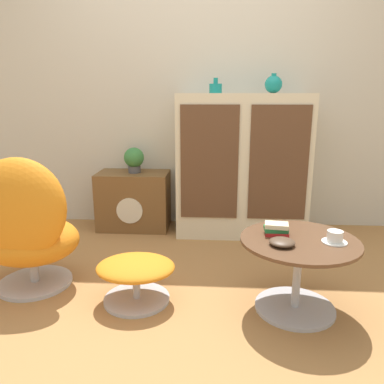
{
  "coord_description": "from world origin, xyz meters",
  "views": [
    {
      "loc": [
        0.18,
        -1.94,
        1.17
      ],
      "look_at": [
        0.03,
        0.45,
        0.55
      ],
      "focal_mm": 35.0,
      "sensor_mm": 36.0,
      "label": 1
    }
  ],
  "objects_px": {
    "tv_console": "(134,200)",
    "book_stack": "(277,229)",
    "egg_chair": "(24,227)",
    "bowl": "(282,242)",
    "sideboard": "(242,165)",
    "vase_inner_left": "(273,84)",
    "teacup": "(335,238)",
    "ottoman": "(136,273)",
    "vase_leftmost": "(216,88)",
    "potted_plant": "(134,159)",
    "coffee_table": "(298,266)"
  },
  "relations": [
    {
      "from": "coffee_table",
      "to": "teacup",
      "type": "height_order",
      "value": "teacup"
    },
    {
      "from": "sideboard",
      "to": "vase_inner_left",
      "type": "relative_size",
      "value": 7.71
    },
    {
      "from": "sideboard",
      "to": "bowl",
      "type": "xyz_separation_m",
      "value": [
        0.13,
        -1.32,
        -0.15
      ]
    },
    {
      "from": "egg_chair",
      "to": "potted_plant",
      "type": "xyz_separation_m",
      "value": [
        0.42,
        1.15,
        0.22
      ]
    },
    {
      "from": "vase_leftmost",
      "to": "potted_plant",
      "type": "height_order",
      "value": "vase_leftmost"
    },
    {
      "from": "egg_chair",
      "to": "bowl",
      "type": "distance_m",
      "value": 1.5
    },
    {
      "from": "sideboard",
      "to": "potted_plant",
      "type": "relative_size",
      "value": 5.35
    },
    {
      "from": "ottoman",
      "to": "vase_leftmost",
      "type": "xyz_separation_m",
      "value": [
        0.44,
        1.2,
        1.05
      ]
    },
    {
      "from": "book_stack",
      "to": "teacup",
      "type": "bearing_deg",
      "value": -17.53
    },
    {
      "from": "sideboard",
      "to": "ottoman",
      "type": "relative_size",
      "value": 2.61
    },
    {
      "from": "coffee_table",
      "to": "potted_plant",
      "type": "height_order",
      "value": "potted_plant"
    },
    {
      "from": "tv_console",
      "to": "bowl",
      "type": "height_order",
      "value": "tv_console"
    },
    {
      "from": "vase_leftmost",
      "to": "book_stack",
      "type": "height_order",
      "value": "vase_leftmost"
    },
    {
      "from": "tv_console",
      "to": "book_stack",
      "type": "distance_m",
      "value": 1.64
    },
    {
      "from": "egg_chair",
      "to": "sideboard",
      "type": "bearing_deg",
      "value": 39.08
    },
    {
      "from": "ottoman",
      "to": "vase_leftmost",
      "type": "height_order",
      "value": "vase_leftmost"
    },
    {
      "from": "vase_leftmost",
      "to": "teacup",
      "type": "relative_size",
      "value": 0.93
    },
    {
      "from": "ottoman",
      "to": "bowl",
      "type": "bearing_deg",
      "value": -8.86
    },
    {
      "from": "ottoman",
      "to": "teacup",
      "type": "distance_m",
      "value": 1.11
    },
    {
      "from": "vase_inner_left",
      "to": "teacup",
      "type": "bearing_deg",
      "value": -82.0
    },
    {
      "from": "sideboard",
      "to": "potted_plant",
      "type": "bearing_deg",
      "value": 176.99
    },
    {
      "from": "vase_inner_left",
      "to": "ottoman",
      "type": "bearing_deg",
      "value": -126.79
    },
    {
      "from": "tv_console",
      "to": "vase_inner_left",
      "type": "bearing_deg",
      "value": -2.16
    },
    {
      "from": "ottoman",
      "to": "vase_inner_left",
      "type": "bearing_deg",
      "value": 53.21
    },
    {
      "from": "vase_inner_left",
      "to": "bowl",
      "type": "distance_m",
      "value": 1.56
    },
    {
      "from": "teacup",
      "to": "bowl",
      "type": "xyz_separation_m",
      "value": [
        -0.28,
        -0.06,
        -0.01
      ]
    },
    {
      "from": "ottoman",
      "to": "book_stack",
      "type": "bearing_deg",
      "value": 1.73
    },
    {
      "from": "vase_leftmost",
      "to": "teacup",
      "type": "distance_m",
      "value": 1.62
    },
    {
      "from": "sideboard",
      "to": "teacup",
      "type": "bearing_deg",
      "value": -72.07
    },
    {
      "from": "tv_console",
      "to": "coffee_table",
      "type": "height_order",
      "value": "tv_console"
    },
    {
      "from": "coffee_table",
      "to": "ottoman",
      "type": "bearing_deg",
      "value": 177.91
    },
    {
      "from": "sideboard",
      "to": "potted_plant",
      "type": "distance_m",
      "value": 0.94
    },
    {
      "from": "vase_leftmost",
      "to": "vase_inner_left",
      "type": "relative_size",
      "value": 0.79
    },
    {
      "from": "coffee_table",
      "to": "book_stack",
      "type": "height_order",
      "value": "book_stack"
    },
    {
      "from": "vase_leftmost",
      "to": "vase_inner_left",
      "type": "height_order",
      "value": "vase_inner_left"
    },
    {
      "from": "vase_inner_left",
      "to": "potted_plant",
      "type": "distance_m",
      "value": 1.32
    },
    {
      "from": "sideboard",
      "to": "egg_chair",
      "type": "xyz_separation_m",
      "value": [
        -1.36,
        -1.1,
        -0.19
      ]
    },
    {
      "from": "tv_console",
      "to": "egg_chair",
      "type": "bearing_deg",
      "value": -109.56
    },
    {
      "from": "coffee_table",
      "to": "tv_console",
      "type": "bearing_deg",
      "value": 132.83
    },
    {
      "from": "ottoman",
      "to": "coffee_table",
      "type": "height_order",
      "value": "coffee_table"
    },
    {
      "from": "tv_console",
      "to": "egg_chair",
      "type": "distance_m",
      "value": 1.23
    },
    {
      "from": "tv_console",
      "to": "teacup",
      "type": "height_order",
      "value": "tv_console"
    },
    {
      "from": "coffee_table",
      "to": "book_stack",
      "type": "xyz_separation_m",
      "value": [
        -0.12,
        0.06,
        0.19
      ]
    },
    {
      "from": "tv_console",
      "to": "potted_plant",
      "type": "xyz_separation_m",
      "value": [
        0.02,
        0.0,
        0.38
      ]
    },
    {
      "from": "tv_console",
      "to": "bowl",
      "type": "xyz_separation_m",
      "value": [
        1.08,
        -1.37,
        0.18
      ]
    },
    {
      "from": "potted_plant",
      "to": "bowl",
      "type": "xyz_separation_m",
      "value": [
        1.06,
        -1.37,
        -0.19
      ]
    },
    {
      "from": "sideboard",
      "to": "potted_plant",
      "type": "height_order",
      "value": "sideboard"
    },
    {
      "from": "teacup",
      "to": "potted_plant",
      "type": "bearing_deg",
      "value": 135.6
    },
    {
      "from": "egg_chair",
      "to": "vase_leftmost",
      "type": "distance_m",
      "value": 1.78
    },
    {
      "from": "coffee_table",
      "to": "vase_leftmost",
      "type": "relative_size",
      "value": 5.26
    }
  ]
}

